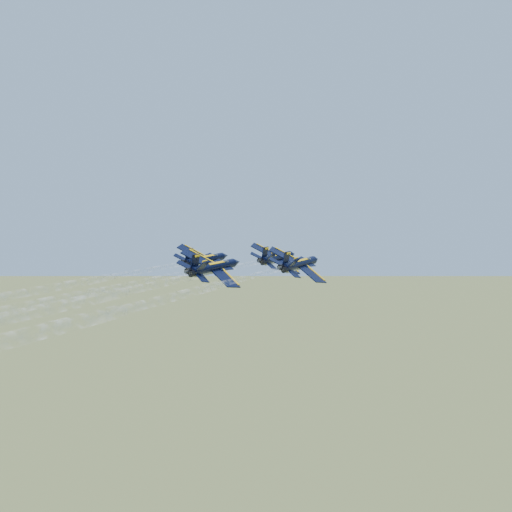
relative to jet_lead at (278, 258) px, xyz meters
The scene contains 7 objects.
jet_lead is the anchor object (origin of this frame).
jet_left 15.88m from the jet_lead, 126.59° to the right, with size 11.14×16.17×6.19m.
jet_right 16.75m from the jet_lead, 44.51° to the right, with size 11.14×16.17×6.19m.
jet_slot 26.24m from the jet_lead, 83.34° to the right, with size 11.14×16.17×6.19m.
smoke_trail_lead 45.54m from the jet_lead, 85.14° to the right, with size 6.93×62.50×2.13m.
smoke_trail_left 58.40m from the jet_lead, 95.51° to the right, with size 6.93×62.50×2.13m.
smoke_trail_right 59.27m from the jet_lead, 74.53° to the right, with size 6.93×62.50×2.13m.
Camera 1 is at (59.22, -91.94, 100.98)m, focal length 40.00 mm.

